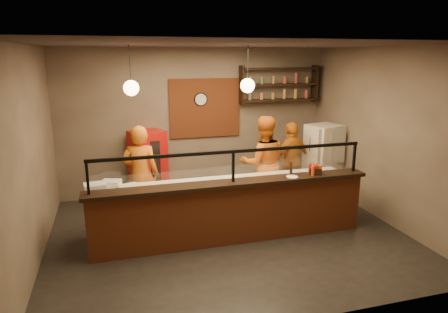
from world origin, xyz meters
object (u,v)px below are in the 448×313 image
object	(u,v)px
fridge	(323,160)
red_cooler	(148,166)
wall_clock	(201,99)
cook_left	(141,175)
pizza_dough	(234,180)
cook_mid	(263,163)
cook_right	(291,161)
condiment_caddy	(315,171)
pepper_mill	(291,169)

from	to	relation	value
fridge	red_cooler	xyz separation A→B (m)	(-3.73, 0.76, -0.04)
wall_clock	cook_left	world-z (taller)	wall_clock
pizza_dough	cook_mid	bearing A→B (deg)	42.38
red_cooler	pizza_dough	bearing A→B (deg)	-79.42
cook_right	condiment_caddy	xyz separation A→B (m)	(-0.35, -1.66, 0.27)
cook_left	condiment_caddy	world-z (taller)	cook_left
cook_left	cook_mid	distance (m)	2.40
cook_left	red_cooler	world-z (taller)	cook_left
pizza_dough	condiment_caddy	bearing A→B (deg)	-21.37
wall_clock	red_cooler	bearing A→B (deg)	-165.91
cook_left	pizza_dough	size ratio (longest dim) A/B	4.03
pizza_dough	cook_left	bearing A→B (deg)	153.23
pizza_dough	pepper_mill	distance (m)	1.02
red_cooler	pepper_mill	size ratio (longest dim) A/B	6.75
condiment_caddy	pepper_mill	bearing A→B (deg)	169.18
condiment_caddy	pepper_mill	xyz separation A→B (m)	(-0.41, 0.08, 0.05)
wall_clock	pepper_mill	world-z (taller)	wall_clock
cook_left	fridge	distance (m)	4.00
red_cooler	pepper_mill	distance (m)	3.25
wall_clock	pepper_mill	bearing A→B (deg)	-70.24
wall_clock	condiment_caddy	bearing A→B (deg)	-63.50
cook_left	pizza_dough	xyz separation A→B (m)	(1.56, -0.79, -0.01)
cook_mid	condiment_caddy	bearing A→B (deg)	117.49
cook_right	pizza_dough	size ratio (longest dim) A/B	3.71
cook_mid	pepper_mill	size ratio (longest dim) A/B	8.49
wall_clock	cook_mid	xyz separation A→B (m)	(0.93, -1.48, -1.15)
cook_right	fridge	distance (m)	0.78
red_cooler	cook_right	bearing A→B (deg)	-38.45
wall_clock	fridge	xyz separation A→B (m)	(2.50, -1.07, -1.31)
cook_left	red_cooler	distance (m)	1.19
condiment_caddy	cook_left	bearing A→B (deg)	155.62
cook_mid	fridge	world-z (taller)	cook_mid
cook_left	fridge	size ratio (longest dim) A/B	1.15
fridge	red_cooler	bearing A→B (deg)	153.05
cook_left	fridge	xyz separation A→B (m)	(3.98, 0.39, -0.12)
wall_clock	cook_mid	bearing A→B (deg)	-57.92
cook_mid	cook_right	xyz separation A→B (m)	(0.80, 0.38, -0.11)
condiment_caddy	pizza_dough	bearing A→B (deg)	158.63
cook_left	condiment_caddy	bearing A→B (deg)	165.76
fridge	pizza_dough	size ratio (longest dim) A/B	3.49
cook_mid	fridge	size ratio (longest dim) A/B	1.20
cook_left	pepper_mill	world-z (taller)	cook_left
cook_mid	pepper_mill	distance (m)	1.22
cook_mid	red_cooler	xyz separation A→B (m)	(-2.16, 1.17, -0.20)
condiment_caddy	pepper_mill	size ratio (longest dim) A/B	0.92
wall_clock	red_cooler	xyz separation A→B (m)	(-1.23, -0.31, -1.34)
pizza_dough	pepper_mill	size ratio (longest dim) A/B	2.03
wall_clock	fridge	bearing A→B (deg)	-23.17
red_cooler	pizza_dough	distance (m)	2.35
fridge	cook_mid	bearing A→B (deg)	179.00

